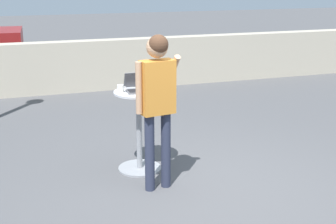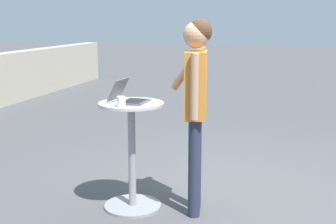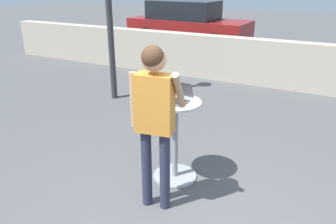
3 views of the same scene
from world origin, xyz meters
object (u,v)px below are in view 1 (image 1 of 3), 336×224
Objects in this scene: laptop at (138,87)px; standing_person at (157,93)px; cafe_table at (139,128)px; coffee_mug at (121,89)px.

standing_person is at bearing -84.85° from laptop.
laptop is at bearing 85.33° from cafe_table.
cafe_table is 0.56m from coffee_mug.
standing_person reaches higher than coffee_mug.
laptop is 0.62m from standing_person.
cafe_table is 0.57× the size of standing_person.
standing_person is (0.06, -0.62, 0.07)m from laptop.
coffee_mug is 0.67m from standing_person.
cafe_table is 0.83m from standing_person.
laptop reaches higher than cafe_table.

